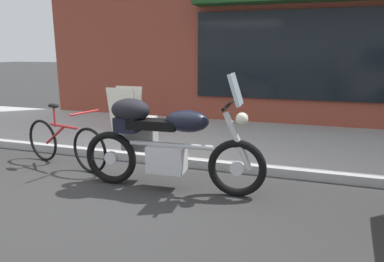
# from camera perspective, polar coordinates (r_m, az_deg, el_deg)

# --- Properties ---
(ground_plane) EXTENTS (80.00, 80.00, 0.00)m
(ground_plane) POSITION_cam_1_polar(r_m,az_deg,el_deg) (4.37, -13.63, -9.73)
(ground_plane) COLOR #2E2E2E
(touring_motorcycle) EXTENTS (2.26, 0.62, 1.42)m
(touring_motorcycle) POSITION_cam_1_polar(r_m,az_deg,el_deg) (4.25, -4.92, -1.33)
(touring_motorcycle) COLOR black
(touring_motorcycle) RESTS_ON ground_plane
(parked_bicycle) EXTENTS (1.63, 0.58, 0.91)m
(parked_bicycle) POSITION_cam_1_polar(r_m,az_deg,el_deg) (5.41, -19.90, -1.78)
(parked_bicycle) COLOR black
(parked_bicycle) RESTS_ON ground_plane
(sandwich_board_sign) EXTENTS (0.55, 0.40, 0.86)m
(sandwich_board_sign) POSITION_cam_1_polar(r_m,az_deg,el_deg) (6.81, -10.74, 3.38)
(sandwich_board_sign) COLOR silver
(sandwich_board_sign) RESTS_ON sidewalk_curb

